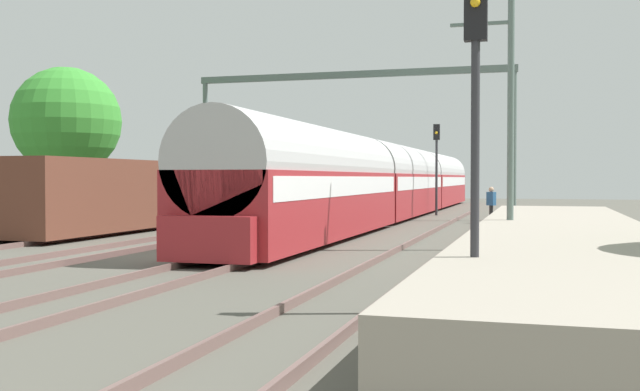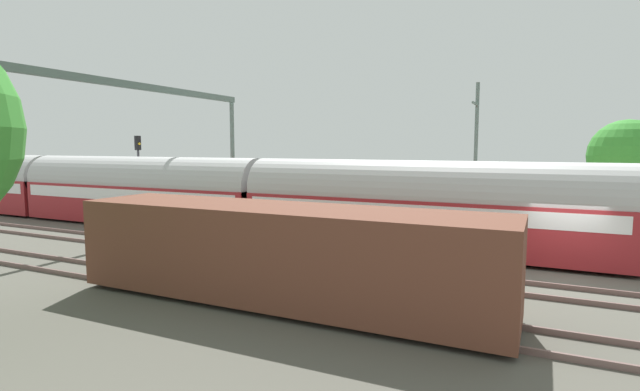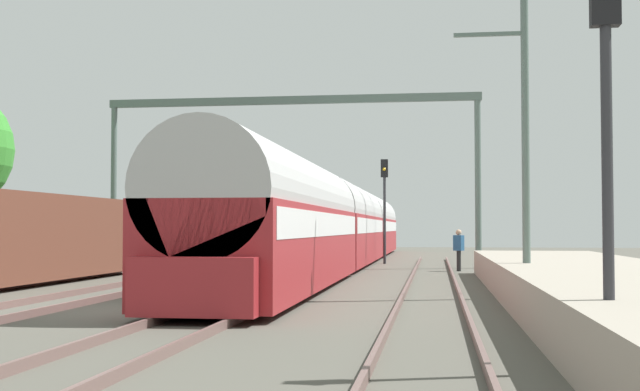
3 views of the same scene
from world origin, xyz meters
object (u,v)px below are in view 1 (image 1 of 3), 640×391
person_crossing (491,202)px  passenger_train (397,181)px  railway_signal_near (475,104)px  catenary_gantry (350,107)px  freight_car (119,195)px  railway_signal_far (437,157)px

person_crossing → passenger_train: bearing=-3.5°
person_crossing → railway_signal_near: railway_signal_near is taller
railway_signal_near → catenary_gantry: size_ratio=0.30×
catenary_gantry → freight_car: bearing=-117.7°
railway_signal_near → person_crossing: bearing=92.8°
passenger_train → railway_signal_near: 29.39m
freight_car → catenary_gantry: (6.49, 12.37, 4.48)m
passenger_train → railway_signal_near: bearing=-77.1°
freight_car → railway_signal_near: railway_signal_near is taller
catenary_gantry → railway_signal_far: bearing=44.8°
railway_signal_far → person_crossing: bearing=-62.4°
freight_car → catenary_gantry: 14.67m
freight_car → person_crossing: (14.04, 9.79, -0.44)m
passenger_train → person_crossing: passenger_train is taller
person_crossing → railway_signal_far: size_ratio=0.33×
passenger_train → person_crossing: size_ratio=28.44×
passenger_train → railway_signal_far: (1.92, 2.07, 1.36)m
person_crossing → railway_signal_near: (1.18, -24.06, 2.31)m
railway_signal_far → passenger_train: bearing=-132.8°
railway_signal_near → catenary_gantry: bearing=108.1°
passenger_train → freight_car: (-8.65, -14.35, -0.50)m
passenger_train → freight_car: size_ratio=3.78×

